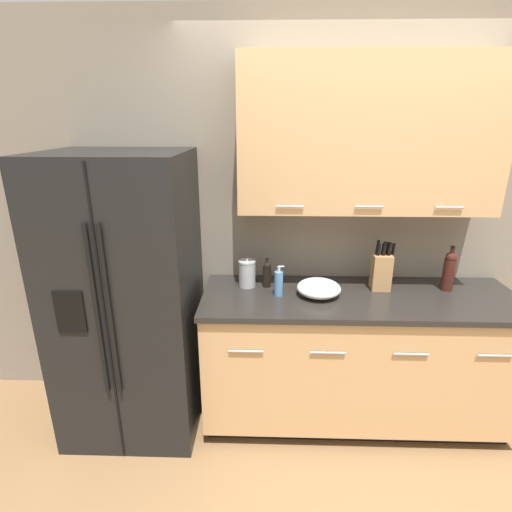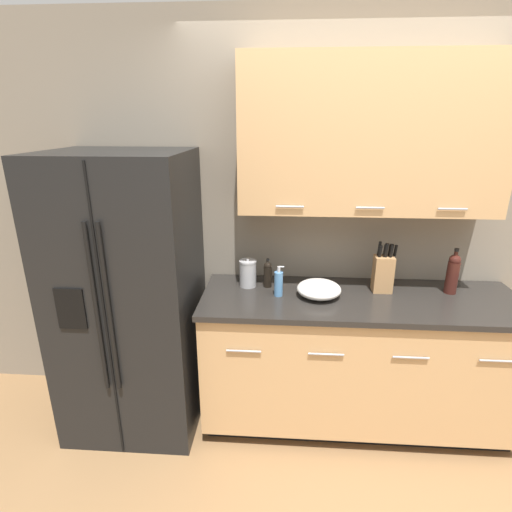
% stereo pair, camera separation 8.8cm
% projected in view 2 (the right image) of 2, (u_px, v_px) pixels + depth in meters
% --- Properties ---
extents(wall_back, '(10.00, 0.39, 2.60)m').
position_uv_depth(wall_back, '(372.00, 204.00, 2.57)').
color(wall_back, gray).
rests_on(wall_back, ground_plane).
extents(counter_unit, '(1.97, 0.64, 0.92)m').
position_uv_depth(counter_unit, '(355.00, 360.00, 2.61)').
color(counter_unit, black).
rests_on(counter_unit, ground_plane).
extents(refrigerator, '(0.82, 0.74, 1.79)m').
position_uv_depth(refrigerator, '(130.00, 297.00, 2.52)').
color(refrigerator, black).
rests_on(refrigerator, ground_plane).
extents(knife_block, '(0.13, 0.10, 0.33)m').
position_uv_depth(knife_block, '(383.00, 272.00, 2.50)').
color(knife_block, '#A87A4C').
rests_on(knife_block, counter_unit).
extents(wine_bottle, '(0.07, 0.07, 0.29)m').
position_uv_depth(wine_bottle, '(453.00, 273.00, 2.47)').
color(wine_bottle, '#3D1914').
rests_on(wine_bottle, counter_unit).
extents(soap_dispenser, '(0.06, 0.05, 0.20)m').
position_uv_depth(soap_dispenser, '(279.00, 283.00, 2.45)').
color(soap_dispenser, '#4C7FB2').
rests_on(soap_dispenser, counter_unit).
extents(oil_bottle, '(0.05, 0.05, 0.19)m').
position_uv_depth(oil_bottle, '(268.00, 274.00, 2.58)').
color(oil_bottle, black).
rests_on(oil_bottle, counter_unit).
extents(steel_canister, '(0.11, 0.11, 0.19)m').
position_uv_depth(steel_canister, '(248.00, 273.00, 2.59)').
color(steel_canister, '#A3A3A5').
rests_on(steel_canister, counter_unit).
extents(mixing_bowl, '(0.27, 0.27, 0.10)m').
position_uv_depth(mixing_bowl, '(319.00, 289.00, 2.45)').
color(mixing_bowl, white).
rests_on(mixing_bowl, counter_unit).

